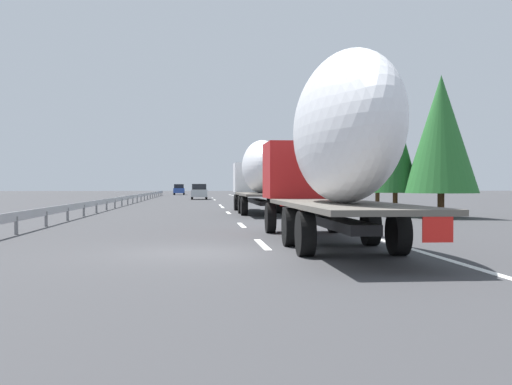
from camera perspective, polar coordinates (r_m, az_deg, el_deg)
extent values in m
plane|color=#38383A|center=(55.26, -5.25, -1.05)|extent=(260.00, 260.00, 0.00)
cube|color=white|center=(17.40, 0.57, -4.73)|extent=(3.20, 0.20, 0.01)
cube|color=white|center=(25.79, -1.32, -2.98)|extent=(3.20, 0.20, 0.01)
cube|color=white|center=(37.50, -2.53, -1.84)|extent=(3.20, 0.20, 0.01)
cube|color=white|center=(47.06, -3.07, -1.34)|extent=(3.20, 0.20, 0.01)
cube|color=white|center=(51.84, -3.27, -1.15)|extent=(3.20, 0.20, 0.01)
cube|color=white|center=(70.84, -3.78, -0.67)|extent=(3.20, 0.20, 0.01)
cube|color=white|center=(82.12, -3.98, -0.49)|extent=(3.20, 0.20, 0.01)
cube|color=white|center=(60.51, -0.03, -0.89)|extent=(110.00, 0.20, 0.01)
cube|color=silver|center=(41.19, -0.26, 1.37)|extent=(2.40, 2.50, 1.90)
cube|color=black|center=(42.30, -0.39, 2.03)|extent=(0.08, 2.12, 0.80)
cube|color=#262628|center=(38.26, 0.12, -0.80)|extent=(10.88, 0.70, 0.24)
cube|color=#59544C|center=(35.31, 0.56, -0.15)|extent=(9.42, 2.50, 0.12)
ellipsoid|color=white|center=(35.62, 0.51, 2.36)|extent=(6.68, 2.20, 2.99)
cube|color=red|center=(30.74, 2.71, -0.72)|extent=(0.04, 0.56, 0.56)
cylinder|color=black|center=(41.12, -1.79, -0.90)|extent=(1.04, 0.30, 1.04)
cylinder|color=black|center=(41.31, 1.26, -0.90)|extent=(1.04, 0.30, 1.04)
cylinder|color=black|center=(36.42, -1.35, -1.10)|extent=(1.04, 0.35, 1.04)
cylinder|color=black|center=(36.64, 2.08, -1.09)|extent=(1.04, 0.35, 1.04)
cylinder|color=black|center=(34.03, -1.08, -1.23)|extent=(1.04, 0.35, 1.04)
cylinder|color=black|center=(34.26, 2.59, -1.22)|extent=(1.04, 0.35, 1.04)
cube|color=#B21919|center=(21.66, 4.21, 2.01)|extent=(2.40, 2.50, 1.90)
cube|color=black|center=(22.76, 3.76, 3.20)|extent=(0.08, 2.12, 0.80)
cube|color=#262628|center=(18.78, 5.68, -2.30)|extent=(10.86, 0.70, 0.24)
cube|color=#59544C|center=(15.87, 7.70, -1.14)|extent=(9.40, 2.50, 0.12)
ellipsoid|color=white|center=(15.72, 7.88, 5.76)|extent=(7.52, 2.20, 3.67)
cube|color=red|center=(11.61, 16.19, -3.00)|extent=(0.04, 0.56, 0.56)
cylinder|color=black|center=(21.53, 1.32, -2.32)|extent=(1.04, 0.30, 1.04)
cylinder|color=black|center=(21.89, 7.05, -2.27)|extent=(1.04, 0.30, 1.04)
cylinder|color=black|center=(16.88, 3.13, -3.14)|extent=(1.04, 0.35, 1.04)
cylinder|color=black|center=(17.33, 10.36, -3.05)|extent=(1.04, 0.35, 1.04)
cylinder|color=black|center=(14.51, 4.51, -3.76)|extent=(1.04, 0.35, 1.04)
cylinder|color=black|center=(15.04, 12.82, -3.62)|extent=(1.04, 0.35, 1.04)
cube|color=#ADB2B7|center=(73.43, -5.19, -0.05)|extent=(4.20, 1.86, 0.84)
cube|color=black|center=(73.11, -5.19, 0.53)|extent=(2.31, 1.63, 0.64)
cylinder|color=black|center=(74.75, -5.82, -0.36)|extent=(0.64, 0.22, 0.64)
cylinder|color=black|center=(74.75, -4.55, -0.36)|extent=(0.64, 0.22, 0.64)
cylinder|color=black|center=(72.14, -5.84, -0.40)|extent=(0.64, 0.22, 0.64)
cylinder|color=black|center=(72.14, -4.53, -0.40)|extent=(0.64, 0.22, 0.64)
cube|color=#28479E|center=(109.77, -7.00, 0.18)|extent=(4.22, 1.87, 0.84)
cube|color=black|center=(109.45, -7.01, 0.58)|extent=(2.32, 1.64, 0.69)
cylinder|color=black|center=(111.11, -7.41, -0.03)|extent=(0.64, 0.22, 0.64)
cylinder|color=black|center=(111.06, -6.55, -0.03)|extent=(0.64, 0.22, 0.64)
cylinder|color=black|center=(108.50, -7.46, -0.05)|extent=(0.64, 0.22, 0.64)
cylinder|color=black|center=(108.44, -6.58, -0.05)|extent=(0.64, 0.22, 0.64)
cylinder|color=gray|center=(56.48, 1.56, 0.27)|extent=(0.10, 0.10, 2.52)
cube|color=#2D569E|center=(56.50, 1.56, 1.90)|extent=(0.06, 0.90, 0.70)
cylinder|color=#472D19|center=(57.06, 4.41, -0.34)|extent=(0.39, 0.39, 1.29)
cone|color=#286B2D|center=(57.06, 4.41, 2.08)|extent=(3.68, 3.68, 3.53)
cylinder|color=#472D19|center=(33.50, 12.53, -1.09)|extent=(0.25, 0.25, 1.26)
cone|color=#194C1E|center=(33.54, 12.54, 3.88)|extent=(2.47, 2.47, 4.55)
cylinder|color=#472D19|center=(47.38, 10.98, -0.51)|extent=(0.32, 0.32, 1.38)
cone|color=#286B2D|center=(47.45, 10.99, 3.86)|extent=(2.68, 2.68, 5.85)
cylinder|color=#472D19|center=(65.65, 5.30, 0.08)|extent=(0.27, 0.27, 1.98)
cone|color=#1E5B23|center=(65.71, 5.31, 3.18)|extent=(3.84, 3.84, 5.11)
cylinder|color=#472D19|center=(80.08, 2.76, -0.09)|extent=(0.39, 0.39, 1.21)
cone|color=#194C1E|center=(80.10, 2.76, 2.03)|extent=(3.42, 3.42, 4.73)
cylinder|color=#472D19|center=(32.90, 16.45, -1.14)|extent=(0.34, 0.34, 1.25)
cone|color=#286B2D|center=(32.98, 16.47, 5.12)|extent=(3.73, 3.73, 5.94)
cube|color=#9EA0A5|center=(58.56, -11.13, -0.37)|extent=(94.00, 0.06, 0.32)
cube|color=slate|center=(22.34, -20.95, -2.82)|extent=(0.10, 0.10, 0.60)
cube|color=slate|center=(26.29, -18.53, -2.29)|extent=(0.10, 0.10, 0.60)
cube|color=slate|center=(30.27, -16.75, -1.90)|extent=(0.10, 0.10, 0.60)
cube|color=slate|center=(34.28, -15.38, -1.60)|extent=(0.10, 0.10, 0.60)
cube|color=slate|center=(38.31, -14.30, -1.37)|extent=(0.10, 0.10, 0.60)
cube|color=slate|center=(42.35, -13.42, -1.17)|extent=(0.10, 0.10, 0.60)
cube|color=slate|center=(46.40, -12.70, -1.01)|extent=(0.10, 0.10, 0.60)
cube|color=slate|center=(50.45, -12.09, -0.88)|extent=(0.10, 0.10, 0.60)
cube|color=slate|center=(54.51, -11.58, -0.77)|extent=(0.10, 0.10, 0.60)
cube|color=slate|center=(58.57, -11.13, -0.67)|extent=(0.10, 0.10, 0.60)
cube|color=slate|center=(62.63, -10.75, -0.58)|extent=(0.10, 0.10, 0.60)
cube|color=slate|center=(66.70, -10.41, -0.51)|extent=(0.10, 0.10, 0.60)
cube|color=slate|center=(70.77, -10.10, -0.44)|extent=(0.10, 0.10, 0.60)
cube|color=slate|center=(74.84, -9.84, -0.38)|extent=(0.10, 0.10, 0.60)
cube|color=slate|center=(78.92, -9.60, -0.33)|extent=(0.10, 0.10, 0.60)
cube|color=slate|center=(82.99, -9.38, -0.28)|extent=(0.10, 0.10, 0.60)
cube|color=slate|center=(87.07, -9.18, -0.24)|extent=(0.10, 0.10, 0.60)
cube|color=slate|center=(91.15, -9.01, -0.20)|extent=(0.10, 0.10, 0.60)
cube|color=slate|center=(95.22, -8.84, -0.16)|extent=(0.10, 0.10, 0.60)
cube|color=slate|center=(99.30, -8.69, -0.13)|extent=(0.10, 0.10, 0.60)
cube|color=slate|center=(103.38, -8.55, -0.10)|extent=(0.10, 0.10, 0.60)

